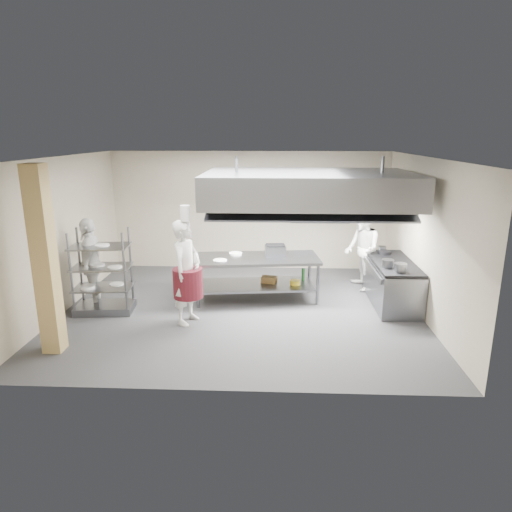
{
  "coord_description": "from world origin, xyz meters",
  "views": [
    {
      "loc": [
        0.68,
        -8.54,
        3.42
      ],
      "look_at": [
        0.29,
        0.2,
        1.06
      ],
      "focal_mm": 32.0,
      "sensor_mm": 36.0,
      "label": 1
    }
  ],
  "objects_px": {
    "island": "(256,278)",
    "pass_rack": "(102,272)",
    "chef_line": "(362,250)",
    "chef_plating": "(91,263)",
    "griddle": "(275,251)",
    "chef_head": "(187,272)",
    "cooking_range": "(392,284)",
    "stockpot": "(388,263)"
  },
  "relations": [
    {
      "from": "island",
      "to": "chef_plating",
      "type": "distance_m",
      "value": 3.37
    },
    {
      "from": "cooking_range",
      "to": "chef_head",
      "type": "bearing_deg",
      "value": -163.97
    },
    {
      "from": "chef_plating",
      "to": "stockpot",
      "type": "relative_size",
      "value": 7.97
    },
    {
      "from": "chef_head",
      "to": "stockpot",
      "type": "relative_size",
      "value": 8.4
    },
    {
      "from": "chef_head",
      "to": "chef_plating",
      "type": "xyz_separation_m",
      "value": [
        -2.06,
        0.69,
        -0.05
      ]
    },
    {
      "from": "pass_rack",
      "to": "griddle",
      "type": "distance_m",
      "value": 3.53
    },
    {
      "from": "pass_rack",
      "to": "chef_plating",
      "type": "xyz_separation_m",
      "value": [
        -0.31,
        0.25,
        0.09
      ]
    },
    {
      "from": "cooking_range",
      "to": "chef_line",
      "type": "xyz_separation_m",
      "value": [
        -0.48,
        0.89,
        0.5
      ]
    },
    {
      "from": "pass_rack",
      "to": "chef_plating",
      "type": "relative_size",
      "value": 0.9
    },
    {
      "from": "griddle",
      "to": "stockpot",
      "type": "bearing_deg",
      "value": -25.24
    },
    {
      "from": "cooking_range",
      "to": "chef_plating",
      "type": "distance_m",
      "value": 6.12
    },
    {
      "from": "griddle",
      "to": "chef_head",
      "type": "bearing_deg",
      "value": -142.96
    },
    {
      "from": "island",
      "to": "pass_rack",
      "type": "height_order",
      "value": "pass_rack"
    },
    {
      "from": "cooking_range",
      "to": "chef_line",
      "type": "bearing_deg",
      "value": 118.44
    },
    {
      "from": "pass_rack",
      "to": "cooking_range",
      "type": "height_order",
      "value": "pass_rack"
    },
    {
      "from": "island",
      "to": "cooking_range",
      "type": "distance_m",
      "value": 2.81
    },
    {
      "from": "chef_head",
      "to": "chef_plating",
      "type": "bearing_deg",
      "value": 90.99
    },
    {
      "from": "pass_rack",
      "to": "chef_line",
      "type": "relative_size",
      "value": 0.9
    },
    {
      "from": "pass_rack",
      "to": "chef_plating",
      "type": "distance_m",
      "value": 0.4
    },
    {
      "from": "cooking_range",
      "to": "stockpot",
      "type": "height_order",
      "value": "stockpot"
    },
    {
      "from": "island",
      "to": "cooking_range",
      "type": "height_order",
      "value": "island"
    },
    {
      "from": "stockpot",
      "to": "island",
      "type": "bearing_deg",
      "value": 166.82
    },
    {
      "from": "griddle",
      "to": "stockpot",
      "type": "xyz_separation_m",
      "value": [
        2.19,
        -0.77,
        -0.04
      ]
    },
    {
      "from": "chef_line",
      "to": "chef_plating",
      "type": "bearing_deg",
      "value": -84.37
    },
    {
      "from": "stockpot",
      "to": "pass_rack",
      "type": "bearing_deg",
      "value": -177.09
    },
    {
      "from": "chef_head",
      "to": "chef_line",
      "type": "height_order",
      "value": "chef_head"
    },
    {
      "from": "island",
      "to": "pass_rack",
      "type": "xyz_separation_m",
      "value": [
        -2.97,
        -0.89,
        0.37
      ]
    },
    {
      "from": "island",
      "to": "griddle",
      "type": "bearing_deg",
      "value": 16.29
    },
    {
      "from": "pass_rack",
      "to": "cooking_range",
      "type": "xyz_separation_m",
      "value": [
        5.77,
        0.71,
        -0.41
      ]
    },
    {
      "from": "cooking_range",
      "to": "stockpot",
      "type": "bearing_deg",
      "value": -117.31
    },
    {
      "from": "chef_plating",
      "to": "chef_head",
      "type": "bearing_deg",
      "value": 61.31
    },
    {
      "from": "chef_line",
      "to": "griddle",
      "type": "distance_m",
      "value": 2.01
    },
    {
      "from": "griddle",
      "to": "cooking_range",
      "type": "bearing_deg",
      "value": -13.85
    },
    {
      "from": "cooking_range",
      "to": "chef_plating",
      "type": "height_order",
      "value": "chef_plating"
    },
    {
      "from": "pass_rack",
      "to": "griddle",
      "type": "xyz_separation_m",
      "value": [
        3.36,
        1.05,
        0.19
      ]
    },
    {
      "from": "chef_head",
      "to": "griddle",
      "type": "xyz_separation_m",
      "value": [
        1.61,
        1.5,
        0.05
      ]
    },
    {
      "from": "island",
      "to": "chef_head",
      "type": "distance_m",
      "value": 1.87
    },
    {
      "from": "pass_rack",
      "to": "chef_line",
      "type": "bearing_deg",
      "value": 11.34
    },
    {
      "from": "pass_rack",
      "to": "stockpot",
      "type": "distance_m",
      "value": 5.56
    },
    {
      "from": "chef_head",
      "to": "chef_line",
      "type": "bearing_deg",
      "value": -40.6
    },
    {
      "from": "cooking_range",
      "to": "stockpot",
      "type": "xyz_separation_m",
      "value": [
        -0.22,
        -0.43,
        0.56
      ]
    },
    {
      "from": "chef_line",
      "to": "chef_plating",
      "type": "xyz_separation_m",
      "value": [
        -5.6,
        -1.35,
        -0.0
      ]
    }
  ]
}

